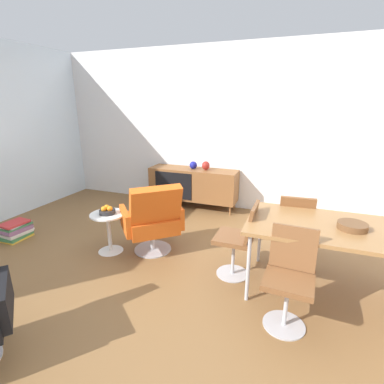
{
  "coord_description": "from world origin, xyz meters",
  "views": [
    {
      "loc": [
        1.31,
        -2.45,
        1.85
      ],
      "look_at": [
        0.24,
        0.38,
        0.92
      ],
      "focal_mm": 27.04,
      "sensor_mm": 36.0,
      "label": 1
    }
  ],
  "objects_px": {
    "vase_sculptural_dark": "(193,165)",
    "dining_chair_near_window": "(240,237)",
    "dining_chair_back_left": "(295,225)",
    "fruit_bowl": "(107,211)",
    "dining_chair_front_left": "(290,275)",
    "dining_table": "(333,230)",
    "sideboard": "(193,184)",
    "wooden_bowl_on_table": "(352,226)",
    "lounge_chair_red": "(153,219)",
    "magazine_stack": "(16,230)",
    "side_table_round": "(109,228)",
    "vase_cobalt": "(206,166)"
  },
  "relations": [
    {
      "from": "side_table_round",
      "to": "magazine_stack",
      "type": "relative_size",
      "value": 1.32
    },
    {
      "from": "sideboard",
      "to": "dining_chair_front_left",
      "type": "bearing_deg",
      "value": -54.04
    },
    {
      "from": "vase_cobalt",
      "to": "vase_sculptural_dark",
      "type": "height_order",
      "value": "vase_cobalt"
    },
    {
      "from": "lounge_chair_red",
      "to": "fruit_bowl",
      "type": "xyz_separation_m",
      "value": [
        -0.55,
        -0.17,
        0.09
      ]
    },
    {
      "from": "dining_chair_back_left",
      "to": "fruit_bowl",
      "type": "distance_m",
      "value": 2.3
    },
    {
      "from": "vase_cobalt",
      "to": "side_table_round",
      "type": "xyz_separation_m",
      "value": [
        -0.66,
        -1.96,
        -0.48
      ]
    },
    {
      "from": "dining_table",
      "to": "lounge_chair_red",
      "type": "xyz_separation_m",
      "value": [
        -2.02,
        0.14,
        -0.23
      ]
    },
    {
      "from": "vase_sculptural_dark",
      "to": "dining_chair_near_window",
      "type": "height_order",
      "value": "vase_sculptural_dark"
    },
    {
      "from": "lounge_chair_red",
      "to": "side_table_round",
      "type": "height_order",
      "value": "lounge_chair_red"
    },
    {
      "from": "vase_sculptural_dark",
      "to": "dining_chair_front_left",
      "type": "relative_size",
      "value": 0.16
    },
    {
      "from": "dining_table",
      "to": "dining_chair_near_window",
      "type": "relative_size",
      "value": 1.87
    },
    {
      "from": "vase_sculptural_dark",
      "to": "wooden_bowl_on_table",
      "type": "height_order",
      "value": "vase_sculptural_dark"
    },
    {
      "from": "dining_chair_near_window",
      "to": "sideboard",
      "type": "bearing_deg",
      "value": 123.19
    },
    {
      "from": "dining_chair_back_left",
      "to": "dining_table",
      "type": "bearing_deg",
      "value": -58.26
    },
    {
      "from": "sideboard",
      "to": "dining_chair_near_window",
      "type": "relative_size",
      "value": 1.87
    },
    {
      "from": "dining_chair_near_window",
      "to": "lounge_chair_red",
      "type": "distance_m",
      "value": 1.13
    },
    {
      "from": "sideboard",
      "to": "dining_chair_near_window",
      "type": "distance_m",
      "value": 2.29
    },
    {
      "from": "dining_table",
      "to": "fruit_bowl",
      "type": "height_order",
      "value": "dining_table"
    },
    {
      "from": "dining_table",
      "to": "sideboard",
      "type": "bearing_deg",
      "value": 138.18
    },
    {
      "from": "dining_chair_front_left",
      "to": "magazine_stack",
      "type": "height_order",
      "value": "dining_chair_front_left"
    },
    {
      "from": "vase_sculptural_dark",
      "to": "lounge_chair_red",
      "type": "relative_size",
      "value": 0.15
    },
    {
      "from": "wooden_bowl_on_table",
      "to": "fruit_bowl",
      "type": "height_order",
      "value": "wooden_bowl_on_table"
    },
    {
      "from": "dining_chair_front_left",
      "to": "magazine_stack",
      "type": "distance_m",
      "value": 3.72
    },
    {
      "from": "lounge_chair_red",
      "to": "sideboard",
      "type": "bearing_deg",
      "value": 94.12
    },
    {
      "from": "side_table_round",
      "to": "magazine_stack",
      "type": "distance_m",
      "value": 1.5
    },
    {
      "from": "vase_sculptural_dark",
      "to": "dining_chair_front_left",
      "type": "xyz_separation_m",
      "value": [
        1.79,
        -2.48,
        -0.32
      ]
    },
    {
      "from": "vase_cobalt",
      "to": "dining_table",
      "type": "xyz_separation_m",
      "value": [
        1.91,
        -1.92,
        -0.1
      ]
    },
    {
      "from": "side_table_round",
      "to": "dining_chair_back_left",
      "type": "bearing_deg",
      "value": 15.01
    },
    {
      "from": "dining_table",
      "to": "dining_chair_back_left",
      "type": "distance_m",
      "value": 0.7
    },
    {
      "from": "sideboard",
      "to": "dining_table",
      "type": "height_order",
      "value": "dining_table"
    },
    {
      "from": "sideboard",
      "to": "dining_chair_near_window",
      "type": "bearing_deg",
      "value": -56.81
    },
    {
      "from": "vase_sculptural_dark",
      "to": "side_table_round",
      "type": "xyz_separation_m",
      "value": [
        -0.42,
        -1.96,
        -0.47
      ]
    },
    {
      "from": "dining_chair_near_window",
      "to": "side_table_round",
      "type": "relative_size",
      "value": 1.65
    },
    {
      "from": "dining_chair_front_left",
      "to": "magazine_stack",
      "type": "relative_size",
      "value": 2.17
    },
    {
      "from": "dining_table",
      "to": "wooden_bowl_on_table",
      "type": "distance_m",
      "value": 0.17
    },
    {
      "from": "dining_chair_near_window",
      "to": "fruit_bowl",
      "type": "xyz_separation_m",
      "value": [
        -1.68,
        -0.04,
        0.09
      ]
    },
    {
      "from": "dining_table",
      "to": "dining_chair_back_left",
      "type": "bearing_deg",
      "value": 121.74
    },
    {
      "from": "dining_chair_near_window",
      "to": "dining_chair_back_left",
      "type": "xyz_separation_m",
      "value": [
        0.54,
        0.56,
        0.0
      ]
    },
    {
      "from": "vase_sculptural_dark",
      "to": "magazine_stack",
      "type": "height_order",
      "value": "vase_sculptural_dark"
    },
    {
      "from": "sideboard",
      "to": "lounge_chair_red",
      "type": "relative_size",
      "value": 1.69
    },
    {
      "from": "wooden_bowl_on_table",
      "to": "dining_chair_near_window",
      "type": "distance_m",
      "value": 1.08
    },
    {
      "from": "sideboard",
      "to": "lounge_chair_red",
      "type": "xyz_separation_m",
      "value": [
        0.13,
        -1.78,
        0.03
      ]
    },
    {
      "from": "wooden_bowl_on_table",
      "to": "vase_cobalt",
      "type": "bearing_deg",
      "value": 136.58
    },
    {
      "from": "vase_cobalt",
      "to": "wooden_bowl_on_table",
      "type": "xyz_separation_m",
      "value": [
        2.05,
        -1.94,
        -0.03
      ]
    },
    {
      "from": "vase_sculptural_dark",
      "to": "dining_table",
      "type": "relative_size",
      "value": 0.09
    },
    {
      "from": "sideboard",
      "to": "dining_chair_back_left",
      "type": "xyz_separation_m",
      "value": [
        1.8,
        -1.36,
        0.03
      ]
    },
    {
      "from": "vase_sculptural_dark",
      "to": "dining_chair_near_window",
      "type": "xyz_separation_m",
      "value": [
        1.25,
        -1.92,
        -0.32
      ]
    },
    {
      "from": "dining_chair_near_window",
      "to": "fruit_bowl",
      "type": "relative_size",
      "value": 4.28
    },
    {
      "from": "dining_chair_back_left",
      "to": "fruit_bowl",
      "type": "xyz_separation_m",
      "value": [
        -2.22,
        -0.59,
        0.09
      ]
    },
    {
      "from": "vase_cobalt",
      "to": "magazine_stack",
      "type": "bearing_deg",
      "value": -135.05
    }
  ]
}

